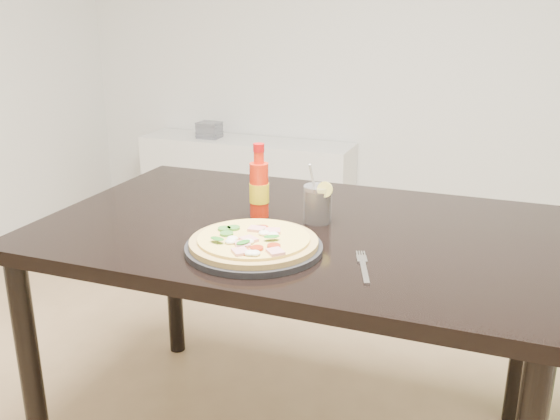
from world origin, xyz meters
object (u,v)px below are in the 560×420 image
(dining_table, at_px, (295,252))
(fork, at_px, (363,266))
(pizza, at_px, (254,241))
(media_console, at_px, (246,177))
(plate, at_px, (254,248))
(hot_sauce_bottle, at_px, (259,188))
(cola_cup, at_px, (318,205))

(dining_table, relative_size, fork, 7.61)
(dining_table, bearing_deg, pizza, -97.87)
(fork, xyz_separation_m, media_console, (-1.32, 2.30, -0.50))
(plate, xyz_separation_m, hot_sauce_bottle, (-0.09, 0.25, 0.08))
(fork, distance_m, media_console, 2.70)
(hot_sauce_bottle, height_order, fork, hot_sauce_bottle)
(plate, relative_size, hot_sauce_bottle, 1.60)
(dining_table, distance_m, cola_cup, 0.15)
(pizza, relative_size, media_console, 0.23)
(dining_table, height_order, plate, plate)
(hot_sauce_bottle, bearing_deg, media_console, 114.98)
(dining_table, bearing_deg, hot_sauce_bottle, 165.68)
(fork, bearing_deg, cola_cup, 108.19)
(plate, distance_m, hot_sauce_bottle, 0.28)
(plate, relative_size, fork, 1.87)
(hot_sauce_bottle, bearing_deg, dining_table, -14.32)
(media_console, bearing_deg, fork, -60.09)
(pizza, bearing_deg, hot_sauce_bottle, 109.60)
(hot_sauce_bottle, bearing_deg, plate, -70.32)
(cola_cup, height_order, media_console, cola_cup)
(dining_table, distance_m, media_console, 2.37)
(plate, bearing_deg, media_console, 114.42)
(pizza, bearing_deg, dining_table, 82.13)
(media_console, bearing_deg, plate, -65.58)
(hot_sauce_bottle, bearing_deg, pizza, -70.40)
(pizza, height_order, hot_sauce_bottle, hot_sauce_bottle)
(pizza, relative_size, cola_cup, 1.85)
(cola_cup, bearing_deg, plate, -106.97)
(hot_sauce_bottle, height_order, media_console, hot_sauce_bottle)
(dining_table, height_order, fork, fork)
(plate, bearing_deg, pizza, -79.80)
(fork, bearing_deg, plate, 161.65)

